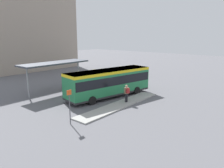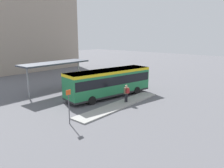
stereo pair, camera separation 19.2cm
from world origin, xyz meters
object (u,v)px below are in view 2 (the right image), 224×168
object	(u,v)px
bicycle_orange	(131,79)
potted_planter_near_shelter	(73,88)
pedestrian_waiting	(126,92)
bicycle_yellow	(134,79)
bicycle_green	(127,78)
platform_sign	(69,105)
city_bus	(109,81)

from	to	relation	value
bicycle_orange	potted_planter_near_shelter	distance (m)	10.18
pedestrian_waiting	bicycle_yellow	size ratio (longest dim) A/B	1.01
bicycle_orange	bicycle_green	world-z (taller)	bicycle_orange
potted_planter_near_shelter	platform_sign	world-z (taller)	platform_sign
pedestrian_waiting	platform_sign	bearing A→B (deg)	102.54
bicycle_yellow	platform_sign	bearing A→B (deg)	97.91
city_bus	platform_sign	size ratio (longest dim) A/B	3.81
pedestrian_waiting	bicycle_yellow	distance (m)	10.55
bicycle_yellow	potted_planter_near_shelter	world-z (taller)	potted_planter_near_shelter
pedestrian_waiting	potted_planter_near_shelter	world-z (taller)	pedestrian_waiting
bicycle_yellow	bicycle_orange	distance (m)	0.73
city_bus	bicycle_orange	world-z (taller)	city_bus
city_bus	potted_planter_near_shelter	xyz separation A→B (m)	(-1.55, 4.48, -1.17)
pedestrian_waiting	bicycle_orange	distance (m)	11.08
bicycle_green	bicycle_orange	bearing A→B (deg)	179.15
bicycle_green	potted_planter_near_shelter	distance (m)	10.22
bicycle_yellow	platform_sign	world-z (taller)	platform_sign
bicycle_orange	platform_sign	xyz separation A→B (m)	(-16.49, -5.89, 1.18)
pedestrian_waiting	bicycle_yellow	bearing A→B (deg)	-45.31
city_bus	potted_planter_near_shelter	size ratio (longest dim) A/B	8.67
bicycle_yellow	bicycle_green	world-z (taller)	bicycle_yellow
pedestrian_waiting	potted_planter_near_shelter	distance (m)	7.53
bicycle_yellow	pedestrian_waiting	bearing A→B (deg)	110.95
bicycle_green	potted_planter_near_shelter	bearing A→B (deg)	95.10
pedestrian_waiting	bicycle_green	xyz separation A→B (m)	(9.36, 6.79, -0.79)
bicycle_green	pedestrian_waiting	bearing A→B (deg)	134.84
bicycle_green	platform_sign	bearing A→B (deg)	120.55
city_bus	bicycle_yellow	world-z (taller)	city_bus
pedestrian_waiting	bicycle_yellow	xyz separation A→B (m)	(9.05, 5.37, -0.77)
pedestrian_waiting	bicycle_green	distance (m)	11.59
platform_sign	bicycle_yellow	bearing A→B (deg)	17.61
pedestrian_waiting	bicycle_orange	size ratio (longest dim) A/B	1.05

